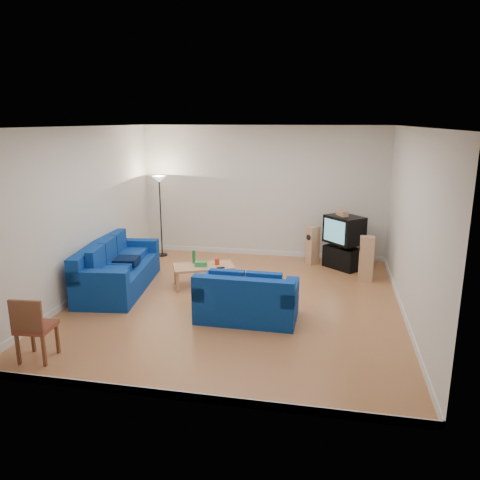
% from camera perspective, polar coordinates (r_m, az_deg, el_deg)
% --- Properties ---
extents(room, '(6.01, 6.51, 3.21)m').
position_cam_1_polar(room, '(8.39, -0.53, 2.27)').
color(room, brown).
rests_on(room, ground).
extents(sofa_three_seat, '(1.38, 2.59, 0.96)m').
position_cam_1_polar(sofa_three_seat, '(9.73, -14.92, -3.76)').
color(sofa_three_seat, navy).
rests_on(sofa_three_seat, ground).
extents(sofa_loveseat, '(1.70, 0.96, 0.84)m').
position_cam_1_polar(sofa_loveseat, '(7.99, 0.80, -7.56)').
color(sofa_loveseat, navy).
rests_on(sofa_loveseat, ground).
extents(coffee_table, '(1.35, 1.03, 0.44)m').
position_cam_1_polar(coffee_table, '(9.57, -4.47, -3.42)').
color(coffee_table, tan).
rests_on(coffee_table, ground).
extents(bottle, '(0.09, 0.09, 0.27)m').
position_cam_1_polar(bottle, '(9.67, -5.64, -2.07)').
color(bottle, '#197233').
rests_on(bottle, coffee_table).
extents(tissue_box, '(0.25, 0.16, 0.10)m').
position_cam_1_polar(tissue_box, '(9.49, -4.79, -2.93)').
color(tissue_box, green).
rests_on(tissue_box, coffee_table).
extents(red_canister, '(0.10, 0.10, 0.13)m').
position_cam_1_polar(red_canister, '(9.56, -2.82, -2.66)').
color(red_canister, red).
rests_on(red_canister, coffee_table).
extents(remote, '(0.17, 0.12, 0.02)m').
position_cam_1_polar(remote, '(9.35, -2.38, -3.40)').
color(remote, black).
rests_on(remote, coffee_table).
extents(tv_stand, '(0.92, 0.88, 0.50)m').
position_cam_1_polar(tv_stand, '(10.98, 12.37, -2.11)').
color(tv_stand, black).
rests_on(tv_stand, ground).
extents(av_receiver, '(0.45, 0.49, 0.09)m').
position_cam_1_polar(av_receiver, '(10.92, 12.32, -0.59)').
color(av_receiver, black).
rests_on(av_receiver, tv_stand).
extents(television, '(0.98, 0.99, 0.62)m').
position_cam_1_polar(television, '(10.84, 12.58, 1.24)').
color(television, black).
rests_on(television, av_receiver).
extents(centre_speaker, '(0.28, 0.38, 0.12)m').
position_cam_1_polar(centre_speaker, '(10.80, 12.34, 3.23)').
color(centre_speaker, tan).
rests_on(centre_speaker, television).
extents(speaker_left, '(0.34, 0.34, 0.91)m').
position_cam_1_polar(speaker_left, '(11.11, 8.84, -0.66)').
color(speaker_left, tan).
rests_on(speaker_left, ground).
extents(speaker_right, '(0.30, 0.23, 0.96)m').
position_cam_1_polar(speaker_right, '(10.18, 15.14, -2.21)').
color(speaker_right, tan).
rests_on(speaker_right, ground).
extents(floor_lamp, '(0.34, 0.34, 2.00)m').
position_cam_1_polar(floor_lamp, '(11.61, -9.78, 5.99)').
color(floor_lamp, black).
rests_on(floor_lamp, ground).
extents(dining_chair, '(0.50, 0.50, 0.97)m').
position_cam_1_polar(dining_chair, '(7.19, -23.92, -9.52)').
color(dining_chair, brown).
rests_on(dining_chair, ground).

